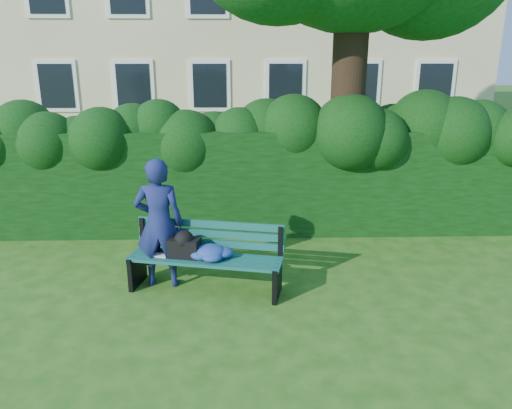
{
  "coord_description": "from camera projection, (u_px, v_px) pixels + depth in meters",
  "views": [
    {
      "loc": [
        -0.19,
        -6.26,
        3.08
      ],
      "look_at": [
        0.0,
        0.6,
        0.95
      ],
      "focal_mm": 35.0,
      "sensor_mm": 36.0,
      "label": 1
    }
  ],
  "objects": [
    {
      "name": "park_bench",
      "position": [
        204.0,
        254.0,
        6.58
      ],
      "size": [
        2.09,
        0.97,
        0.89
      ],
      "rotation": [
        0.0,
        0.0,
        -0.21
      ],
      "color": "#0E4849",
      "rests_on": "ground"
    },
    {
      "name": "ground",
      "position": [
        257.0,
        283.0,
        6.89
      ],
      "size": [
        80.0,
        80.0,
        0.0
      ],
      "primitive_type": "plane",
      "color": "#215413",
      "rests_on": "ground"
    },
    {
      "name": "man_reading",
      "position": [
        159.0,
        223.0,
        6.6
      ],
      "size": [
        0.66,
        0.44,
        1.77
      ],
      "primitive_type": "imported",
      "rotation": [
        0.0,
        0.0,
        3.11
      ],
      "color": "navy",
      "rests_on": "ground"
    },
    {
      "name": "hedge",
      "position": [
        253.0,
        180.0,
        8.72
      ],
      "size": [
        10.0,
        1.0,
        1.8
      ],
      "color": "black",
      "rests_on": "ground"
    }
  ]
}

